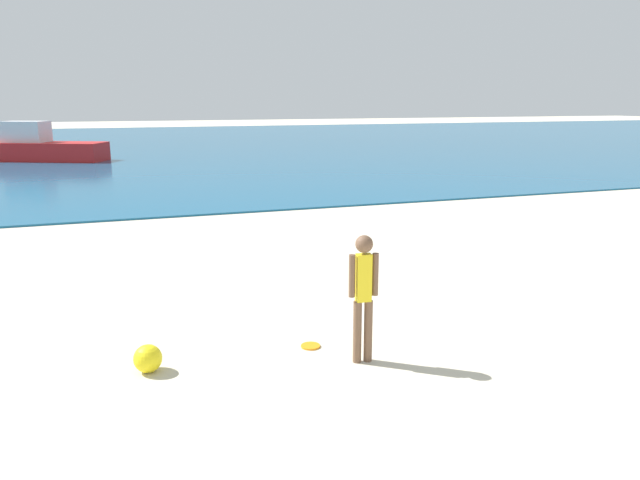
# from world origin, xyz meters

# --- Properties ---
(water) EXTENTS (160.00, 60.00, 0.06)m
(water) POSITION_xyz_m (0.00, 45.45, 0.03)
(water) COLOR #14567F
(water) RESTS_ON ground
(person_standing) EXTENTS (0.40, 0.23, 1.74)m
(person_standing) POSITION_xyz_m (-0.24, 4.30, 0.99)
(person_standing) COLOR brown
(person_standing) RESTS_ON ground
(frisbee) EXTENTS (0.27, 0.27, 0.03)m
(frisbee) POSITION_xyz_m (-0.74, 4.99, 0.01)
(frisbee) COLOR orange
(frisbee) RESTS_ON ground
(boat_far) EXTENTS (6.67, 4.60, 2.18)m
(boat_far) POSITION_xyz_m (-6.59, 34.69, 0.81)
(boat_far) COLOR red
(boat_far) RESTS_ON water
(beach_ball) EXTENTS (0.37, 0.37, 0.37)m
(beach_ball) POSITION_xyz_m (-2.97, 4.92, 0.18)
(beach_ball) COLOR yellow
(beach_ball) RESTS_ON ground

